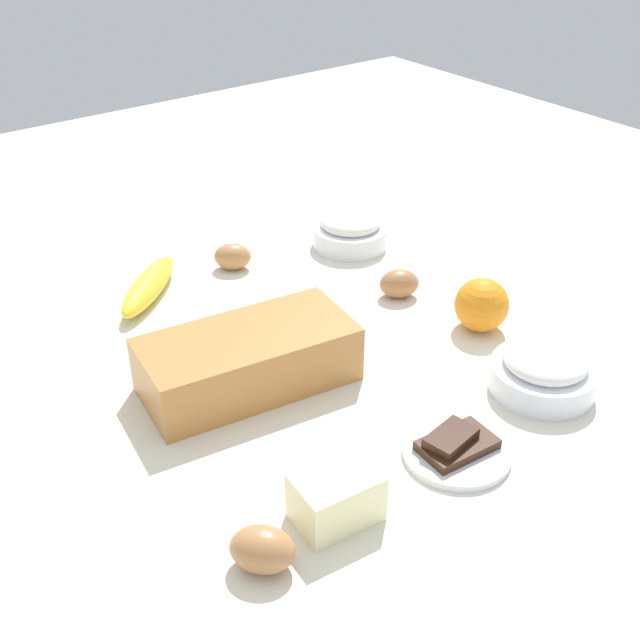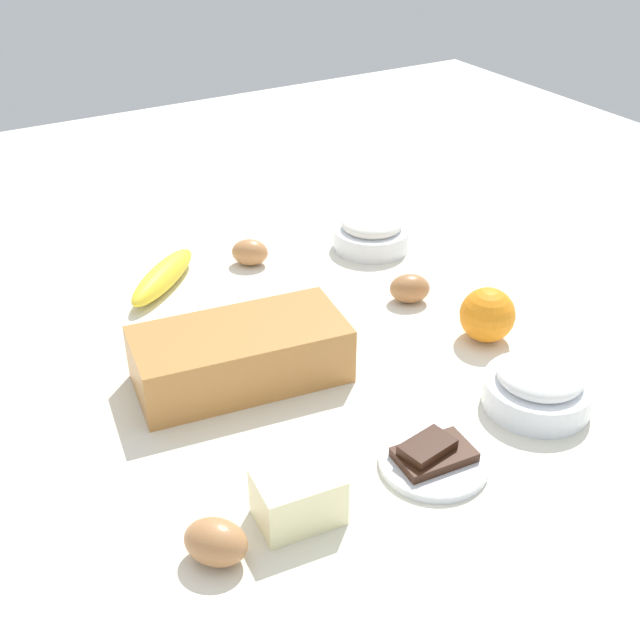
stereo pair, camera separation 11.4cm
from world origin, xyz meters
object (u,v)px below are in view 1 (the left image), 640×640
object	(u,v)px
orange_fruit	(482,305)
egg_beside_bowl	(399,284)
banana	(149,286)
flour_bowl	(350,230)
loaf_pan	(248,359)
sugar_bowl	(544,370)
egg_loose	(262,549)
chocolate_plate	(456,448)
butter_block	(336,497)
egg_near_butter	(233,257)

from	to	relation	value
orange_fruit	egg_beside_bowl	xyz separation A→B (m)	(0.03, -0.14, -0.02)
banana	flour_bowl	bearing A→B (deg)	172.40
loaf_pan	orange_fruit	world-z (taller)	same
sugar_bowl	egg_beside_bowl	world-z (taller)	sugar_bowl
sugar_bowl	egg_loose	world-z (taller)	sugar_bowl
flour_bowl	banana	world-z (taller)	flour_bowl
loaf_pan	orange_fruit	xyz separation A→B (m)	(-0.35, 0.09, -0.00)
loaf_pan	chocolate_plate	bearing A→B (deg)	121.99
banana	orange_fruit	size ratio (longest dim) A/B	2.37
sugar_bowl	orange_fruit	distance (m)	0.16
orange_fruit	egg_loose	world-z (taller)	orange_fruit
flour_bowl	egg_beside_bowl	bearing A→B (deg)	74.56
butter_block	chocolate_plate	distance (m)	0.18
flour_bowl	sugar_bowl	size ratio (longest dim) A/B	0.96
orange_fruit	chocolate_plate	bearing A→B (deg)	37.98
egg_near_butter	butter_block	bearing A→B (deg)	68.95
loaf_pan	orange_fruit	size ratio (longest dim) A/B	3.69
flour_bowl	egg_loose	distance (m)	0.74
banana	egg_loose	world-z (taller)	egg_loose
sugar_bowl	banana	world-z (taller)	sugar_bowl
sugar_bowl	butter_block	distance (m)	0.36
sugar_bowl	egg_beside_bowl	size ratio (longest dim) A/B	2.20
sugar_bowl	banana	bearing A→B (deg)	-60.42
banana	egg_near_butter	size ratio (longest dim) A/B	3.05
loaf_pan	chocolate_plate	size ratio (longest dim) A/B	2.27
egg_loose	chocolate_plate	xyz separation A→B (m)	(-0.28, -0.00, -0.01)
loaf_pan	sugar_bowl	size ratio (longest dim) A/B	2.12
butter_block	egg_beside_bowl	distance (m)	0.49
sugar_bowl	butter_block	xyz separation A→B (m)	(0.36, 0.02, -0.00)
loaf_pan	butter_block	world-z (taller)	loaf_pan
butter_block	egg_beside_bowl	size ratio (longest dim) A/B	1.42
loaf_pan	egg_loose	world-z (taller)	loaf_pan
banana	egg_beside_bowl	distance (m)	0.40
orange_fruit	egg_loose	bearing A→B (deg)	19.81
banana	egg_beside_bowl	world-z (taller)	egg_beside_bowl
chocolate_plate	egg_loose	bearing A→B (deg)	0.47
egg_near_butter	egg_beside_bowl	distance (m)	0.29
orange_fruit	butter_block	size ratio (longest dim) A/B	0.89
butter_block	egg_near_butter	bearing A→B (deg)	-111.05
butter_block	chocolate_plate	world-z (taller)	butter_block
egg_near_butter	chocolate_plate	bearing A→B (deg)	86.18
orange_fruit	egg_beside_bowl	size ratio (longest dim) A/B	1.27
egg_beside_bowl	butter_block	bearing A→B (deg)	40.26
loaf_pan	egg_loose	bearing A→B (deg)	67.87
chocolate_plate	egg_near_butter	bearing A→B (deg)	-93.82
flour_bowl	orange_fruit	xyz separation A→B (m)	(0.02, 0.33, 0.01)
egg_beside_bowl	egg_near_butter	bearing A→B (deg)	-56.03
orange_fruit	egg_loose	distance (m)	0.54
loaf_pan	chocolate_plate	distance (m)	0.30
orange_fruit	chocolate_plate	size ratio (longest dim) A/B	0.62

